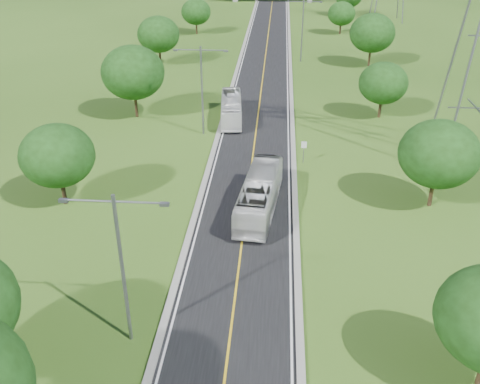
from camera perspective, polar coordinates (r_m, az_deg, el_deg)
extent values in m
plane|color=#2C4F16|center=(75.58, 2.22, 10.38)|extent=(260.00, 260.00, 0.00)
cube|color=black|center=(81.29, 2.39, 11.71)|extent=(8.00, 150.00, 0.06)
cube|color=gray|center=(81.51, -0.66, 11.83)|extent=(0.50, 150.00, 0.22)
cube|color=gray|center=(81.26, 5.45, 11.66)|extent=(0.50, 150.00, 0.22)
cylinder|color=slate|center=(54.61, 6.80, 4.26)|extent=(0.08, 0.08, 2.40)
cube|color=white|center=(54.27, 6.85, 5.02)|extent=(0.55, 0.04, 0.70)
cylinder|color=slate|center=(31.24, -12.40, -8.37)|extent=(0.22, 0.22, 10.00)
cylinder|color=slate|center=(29.22, -15.95, -0.88)|extent=(2.80, 0.12, 0.12)
cylinder|color=slate|center=(28.40, -10.63, -1.11)|extent=(2.80, 0.12, 0.12)
cube|color=slate|center=(29.71, -18.30, -0.87)|extent=(0.50, 0.25, 0.18)
cube|color=slate|center=(28.14, -8.06, -1.30)|extent=(0.50, 0.25, 0.18)
cylinder|color=slate|center=(60.32, -4.07, 10.62)|extent=(0.22, 0.22, 10.00)
cylinder|color=slate|center=(59.30, -5.61, 14.86)|extent=(2.80, 0.12, 0.12)
cylinder|color=slate|center=(58.90, -2.83, 14.87)|extent=(2.80, 0.12, 0.12)
cube|color=slate|center=(59.54, -6.89, 14.80)|extent=(0.50, 0.25, 0.18)
cube|color=slate|center=(58.77, -1.53, 14.81)|extent=(0.50, 0.25, 0.18)
cylinder|color=slate|center=(91.76, 6.65, 16.69)|extent=(0.22, 0.22, 10.00)
cylinder|color=slate|center=(90.91, 5.89, 19.57)|extent=(2.80, 0.12, 0.12)
cylinder|color=slate|center=(91.02, 7.76, 19.48)|extent=(2.80, 0.12, 0.12)
cube|color=slate|center=(90.90, 5.02, 19.57)|extent=(0.50, 0.25, 0.18)
cube|color=slate|center=(91.11, 8.62, 19.40)|extent=(0.50, 0.25, 0.18)
cylinder|color=black|center=(49.10, -18.32, 0.22)|extent=(0.36, 0.36, 2.70)
ellipsoid|color=#19390F|center=(47.71, -18.91, 3.71)|extent=(6.30, 6.30, 5.36)
cylinder|color=black|center=(67.82, -11.04, 9.19)|extent=(0.36, 0.36, 3.24)
ellipsoid|color=#19390F|center=(66.66, -11.35, 12.40)|extent=(7.56, 7.56, 6.43)
cylinder|color=black|center=(90.69, -8.53, 14.12)|extent=(0.36, 0.36, 2.88)
ellipsoid|color=#19390F|center=(89.91, -8.69, 16.29)|extent=(6.72, 6.72, 5.71)
cylinder|color=black|center=(113.31, -4.65, 17.07)|extent=(0.36, 0.36, 2.52)
ellipsoid|color=#19390F|center=(112.75, -4.72, 18.61)|extent=(5.88, 5.88, 5.00)
cylinder|color=black|center=(49.15, 19.78, 0.11)|extent=(0.36, 0.36, 2.88)
ellipsoid|color=#19390F|center=(47.68, 20.46, 3.84)|extent=(6.72, 6.72, 5.71)
cylinder|color=black|center=(68.72, 14.71, 8.71)|extent=(0.36, 0.36, 2.52)
ellipsoid|color=#19390F|center=(67.79, 15.03, 11.16)|extent=(5.88, 5.88, 5.00)
cylinder|color=black|center=(91.68, 13.65, 13.86)|extent=(0.36, 0.36, 3.06)
ellipsoid|color=#19390F|center=(90.86, 13.93, 16.14)|extent=(7.14, 7.14, 6.07)
cylinder|color=black|center=(114.66, 10.65, 16.79)|extent=(0.36, 0.36, 2.34)
ellipsoid|color=#19390F|center=(114.14, 10.78, 18.20)|extent=(5.46, 5.46, 4.64)
cylinder|color=black|center=(134.57, 11.41, 18.48)|extent=(0.36, 0.36, 2.70)
imported|color=silver|center=(45.35, 2.10, -0.25)|extent=(3.88, 11.47, 3.13)
imported|color=white|center=(65.59, -0.94, 8.90)|extent=(3.26, 10.26, 2.81)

